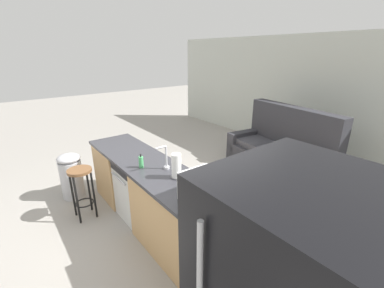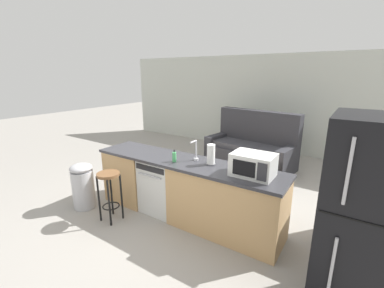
# 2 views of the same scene
# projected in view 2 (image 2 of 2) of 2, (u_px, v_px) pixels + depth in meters

# --- Properties ---
(ground_plane) EXTENTS (24.00, 24.00, 0.00)m
(ground_plane) POSITION_uv_depth(u_px,v_px,m) (177.00, 213.00, 3.99)
(ground_plane) COLOR gray
(wall_back) EXTENTS (10.00, 0.06, 2.60)m
(wall_back) POSITION_uv_depth(u_px,v_px,m) (279.00, 104.00, 6.86)
(wall_back) COLOR beige
(wall_back) RESTS_ON ground_plane
(kitchen_counter) EXTENTS (2.94, 0.66, 0.90)m
(kitchen_counter) POSITION_uv_depth(u_px,v_px,m) (189.00, 193.00, 3.75)
(kitchen_counter) COLOR tan
(kitchen_counter) RESTS_ON ground_plane
(dishwasher) EXTENTS (0.58, 0.61, 0.84)m
(dishwasher) POSITION_uv_depth(u_px,v_px,m) (163.00, 185.00, 4.01)
(dishwasher) COLOR silver
(dishwasher) RESTS_ON ground_plane
(stove_range) EXTENTS (0.76, 0.68, 0.90)m
(stove_range) POSITION_uv_depth(u_px,v_px,m) (361.00, 217.00, 3.06)
(stove_range) COLOR #A8AAB2
(stove_range) RESTS_ON ground_plane
(refrigerator) EXTENTS (0.72, 0.73, 1.81)m
(refrigerator) POSITION_uv_depth(u_px,v_px,m) (368.00, 228.00, 2.06)
(refrigerator) COLOR black
(refrigerator) RESTS_ON ground_plane
(microwave) EXTENTS (0.50, 0.37, 0.28)m
(microwave) POSITION_uv_depth(u_px,v_px,m) (253.00, 165.00, 3.09)
(microwave) COLOR white
(microwave) RESTS_ON kitchen_counter
(sink_faucet) EXTENTS (0.07, 0.18, 0.30)m
(sink_faucet) POSITION_uv_depth(u_px,v_px,m) (196.00, 152.00, 3.63)
(sink_faucet) COLOR silver
(sink_faucet) RESTS_ON kitchen_counter
(paper_towel_roll) EXTENTS (0.14, 0.14, 0.28)m
(paper_towel_roll) POSITION_uv_depth(u_px,v_px,m) (211.00, 155.00, 3.47)
(paper_towel_roll) COLOR #4C4C51
(paper_towel_roll) RESTS_ON kitchen_counter
(soap_bottle) EXTENTS (0.06, 0.06, 0.18)m
(soap_bottle) POSITION_uv_depth(u_px,v_px,m) (174.00, 157.00, 3.59)
(soap_bottle) COLOR #4CB266
(soap_bottle) RESTS_ON kitchen_counter
(bar_stool) EXTENTS (0.32, 0.32, 0.74)m
(bar_stool) POSITION_uv_depth(u_px,v_px,m) (109.00, 186.00, 3.68)
(bar_stool) COLOR brown
(bar_stool) RESTS_ON ground_plane
(trash_bin) EXTENTS (0.35, 0.35, 0.74)m
(trash_bin) POSITION_uv_depth(u_px,v_px,m) (83.00, 185.00, 4.09)
(trash_bin) COLOR #B7B7BC
(trash_bin) RESTS_ON ground_plane
(couch) EXTENTS (2.12, 1.20, 1.27)m
(couch) POSITION_uv_depth(u_px,v_px,m) (252.00, 149.00, 6.03)
(couch) COLOR #2D2D33
(couch) RESTS_ON ground_plane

